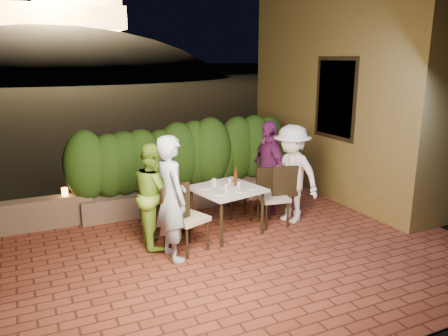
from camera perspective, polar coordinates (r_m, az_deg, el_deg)
ground at (r=6.42m, az=2.07°, el=-11.36°), size 400.00×400.00×0.00m
terrace_floor at (r=6.85m, az=0.12°, el=-10.14°), size 7.00×6.00×0.15m
building_wall at (r=9.50m, az=16.45°, el=12.15°), size 1.60×5.00×5.00m
window_pane at (r=8.65m, az=14.50°, el=8.80°), size 0.08×1.00×1.40m
window_frame at (r=8.64m, az=14.44°, el=8.80°), size 0.06×1.15×1.55m
planter at (r=8.37m, az=-3.93°, el=-3.55°), size 4.20×0.55×0.40m
hedge at (r=8.17m, az=-4.02°, el=1.46°), size 4.00×0.70×1.10m
parapet at (r=7.85m, az=-24.90°, el=-5.74°), size 2.20×0.30×0.50m
hill at (r=65.65m, az=-21.19°, el=7.37°), size 52.00×40.00×22.00m
dining_table at (r=7.03m, az=0.35°, el=-5.52°), size 1.16×1.16×0.75m
plate_nw at (r=6.62m, az=-0.57°, el=-3.31°), size 0.23×0.23×0.01m
plate_sw at (r=6.91m, az=-2.41°, el=-2.58°), size 0.21×0.21×0.01m
plate_ne at (r=6.90m, az=3.10°, el=-2.59°), size 0.22×0.22×0.01m
plate_se at (r=7.24m, az=1.19°, el=-1.75°), size 0.23×0.23×0.01m
plate_centre at (r=6.95m, az=0.45°, el=-2.45°), size 0.24×0.24×0.01m
plate_front at (r=6.75m, az=2.42°, el=-2.98°), size 0.23×0.23×0.01m
glass_nw at (r=6.73m, az=0.27°, el=-2.52°), size 0.07×0.07×0.12m
glass_sw at (r=7.00m, az=-1.30°, el=-1.87°), size 0.07×0.07×0.12m
glass_ne at (r=6.92m, az=1.95°, el=-2.16°), size 0.06×0.06×0.10m
glass_se at (r=7.07m, az=0.77°, el=-1.74°), size 0.06×0.06×0.11m
beer_bottle at (r=7.00m, az=1.53°, el=-1.06°), size 0.06×0.06×0.31m
bowl at (r=7.13m, az=-1.24°, el=-1.89°), size 0.21×0.21×0.04m
chair_left_front at (r=6.35m, az=-4.73°, el=-6.37°), size 0.62×0.62×1.04m
chair_left_back at (r=6.74m, az=-6.54°, el=-5.89°), size 0.48×0.48×0.88m
chair_right_front at (r=7.33m, az=6.42°, el=-3.70°), size 0.53×0.53×1.01m
chair_right_back at (r=7.68m, az=4.36°, el=-3.26°), size 0.49×0.49×0.90m
diner_blue at (r=6.02m, az=-6.88°, el=-3.97°), size 0.48×0.68×1.76m
diner_green at (r=6.54m, az=-9.02°, el=-3.46°), size 0.66×0.81×1.57m
diner_white at (r=7.47m, az=8.80°, el=-0.78°), size 0.94×1.23×1.67m
diner_purple at (r=7.84m, az=5.80°, el=0.07°), size 0.45×1.00×1.68m
parapet_lamp at (r=7.77m, az=-20.08°, el=-2.96°), size 0.10×0.10×0.14m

